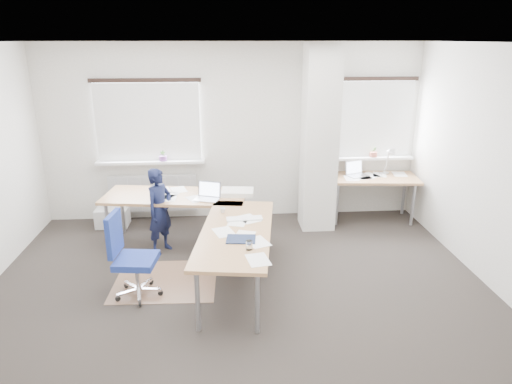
{
  "coord_description": "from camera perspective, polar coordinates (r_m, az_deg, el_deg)",
  "views": [
    {
      "loc": [
        -0.16,
        -4.7,
        2.84
      ],
      "look_at": [
        0.26,
        0.9,
        0.94
      ],
      "focal_mm": 32.0,
      "sensor_mm": 36.0,
      "label": 1
    }
  ],
  "objects": [
    {
      "name": "ground",
      "position": [
        5.5,
        -2.08,
        -12.45
      ],
      "size": [
        6.0,
        6.0,
        0.0
      ],
      "primitive_type": "plane",
      "color": "black",
      "rests_on": "ground"
    },
    {
      "name": "room_shell",
      "position": [
        5.28,
        -0.51,
        6.73
      ],
      "size": [
        6.04,
        5.04,
        2.82
      ],
      "color": "beige",
      "rests_on": "ground"
    },
    {
      "name": "floor_mat",
      "position": [
        5.84,
        -11.23,
        -10.81
      ],
      "size": [
        1.27,
        1.08,
        0.01
      ],
      "primitive_type": "cube",
      "rotation": [
        0.0,
        0.0,
        -0.03
      ],
      "color": "#835F47",
      "rests_on": "ground"
    },
    {
      "name": "white_crate",
      "position": [
        7.6,
        -17.49,
        -2.99
      ],
      "size": [
        0.5,
        0.35,
        0.29
      ],
      "primitive_type": "cube",
      "rotation": [
        0.0,
        0.0,
        -0.02
      ],
      "color": "white",
      "rests_on": "ground"
    },
    {
      "name": "desk_main",
      "position": [
        5.94,
        -6.25,
        -2.66
      ],
      "size": [
        2.4,
        2.9,
        0.96
      ],
      "rotation": [
        0.0,
        0.0,
        -0.14
      ],
      "color": "#976441",
      "rests_on": "ground"
    },
    {
      "name": "desk_side",
      "position": [
        7.58,
        14.43,
        1.55
      ],
      "size": [
        1.46,
        0.82,
        1.22
      ],
      "rotation": [
        0.0,
        0.0,
        -0.09
      ],
      "color": "#976441",
      "rests_on": "ground"
    },
    {
      "name": "task_chair",
      "position": [
        5.49,
        -15.0,
        -9.79
      ],
      "size": [
        0.55,
        0.55,
        1.01
      ],
      "rotation": [
        0.0,
        0.0,
        -0.12
      ],
      "color": "navy",
      "rests_on": "ground"
    },
    {
      "name": "person",
      "position": [
        6.37,
        -11.92,
        -2.33
      ],
      "size": [
        0.48,
        0.52,
        1.2
      ],
      "primitive_type": "imported",
      "rotation": [
        0.0,
        0.0,
        0.97
      ],
      "color": "black",
      "rests_on": "ground"
    }
  ]
}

